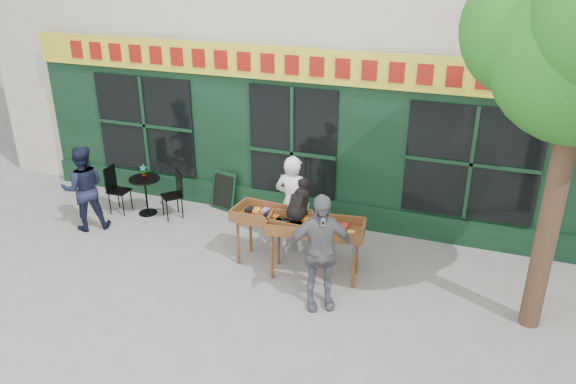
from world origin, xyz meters
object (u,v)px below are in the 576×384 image
at_px(book_cart_center, 279,221).
at_px(dog, 299,200).
at_px(woman, 293,203).
at_px(man_left, 84,188).
at_px(man_right, 319,252).
at_px(bistro_table, 145,189).
at_px(book_cart_right, 315,230).

xyz_separation_m(book_cart_center, dog, (0.35, -0.05, 0.47)).
bearing_deg(woman, man_left, 13.04).
bearing_deg(man_left, man_right, 131.77).
distance_m(book_cart_center, man_right, 1.27).
bearing_deg(dog, woman, 120.61).
height_order(dog, man_right, man_right).
height_order(bistro_table, man_left, man_left).
relative_size(woman, man_left, 1.06).
xyz_separation_m(book_cart_center, book_cart_right, (0.65, -0.09, 0.00)).
relative_size(woman, bistro_table, 2.27).
height_order(woman, book_cart_right, woman).
height_order(book_cart_center, man_left, man_left).
bearing_deg(book_cart_right, dog, 163.90).
distance_m(woman, man_left, 3.92).
distance_m(dog, book_cart_right, 0.56).
distance_m(woman, bistro_table, 3.20).
xyz_separation_m(bistro_table, man_left, (-0.70, -0.90, 0.27)).
xyz_separation_m(book_cart_center, woman, (-0.00, 0.65, 0.04)).
bearing_deg(man_left, bistro_table, -165.75).
relative_size(dog, bistro_table, 0.79).
relative_size(book_cart_center, bistro_table, 2.03).
bearing_deg(bistro_table, woman, -5.17).
xyz_separation_m(dog, man_right, (0.60, -0.79, -0.39)).
relative_size(book_cart_right, man_left, 0.97).
bearing_deg(man_right, woman, 94.59).
distance_m(book_cart_right, bistro_table, 3.97).
distance_m(dog, bistro_table, 3.73).
distance_m(woman, book_cart_right, 0.99).
relative_size(dog, man_left, 0.37).
relative_size(dog, woman, 0.35).
bearing_deg(book_cart_center, man_left, -176.50).
xyz_separation_m(dog, woman, (-0.35, 0.70, -0.43)).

